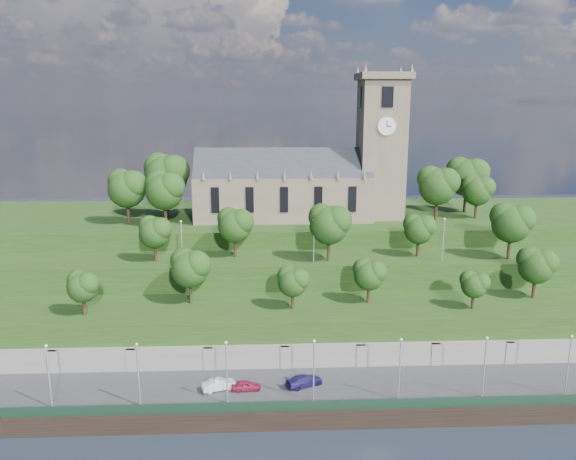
{
  "coord_description": "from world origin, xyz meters",
  "views": [
    {
      "loc": [
        -7.56,
        -56.64,
        36.15
      ],
      "look_at": [
        -3.76,
        30.0,
        16.31
      ],
      "focal_mm": 35.0,
      "sensor_mm": 36.0,
      "label": 1
    }
  ],
  "objects_px": {
    "car_left": "(246,385)",
    "car_right": "(304,381)",
    "car_middle": "(219,384)",
    "church": "(309,178)"
  },
  "relations": [
    {
      "from": "car_left",
      "to": "car_right",
      "type": "xyz_separation_m",
      "value": [
        7.13,
        0.78,
        0.08
      ]
    },
    {
      "from": "church",
      "to": "car_left",
      "type": "relative_size",
      "value": 10.91
    },
    {
      "from": "car_left",
      "to": "car_middle",
      "type": "bearing_deg",
      "value": 82.01
    },
    {
      "from": "car_left",
      "to": "car_right",
      "type": "height_order",
      "value": "car_right"
    },
    {
      "from": "church",
      "to": "car_middle",
      "type": "xyz_separation_m",
      "value": [
        -14.02,
        -40.16,
        -19.84
      ]
    },
    {
      "from": "car_middle",
      "to": "car_left",
      "type": "bearing_deg",
      "value": -112.76
    },
    {
      "from": "car_middle",
      "to": "church",
      "type": "bearing_deg",
      "value": -37.21
    },
    {
      "from": "car_right",
      "to": "car_left",
      "type": "bearing_deg",
      "value": 72.4
    },
    {
      "from": "car_right",
      "to": "church",
      "type": "bearing_deg",
      "value": -29.02
    },
    {
      "from": "car_left",
      "to": "car_right",
      "type": "relative_size",
      "value": 0.75
    }
  ]
}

